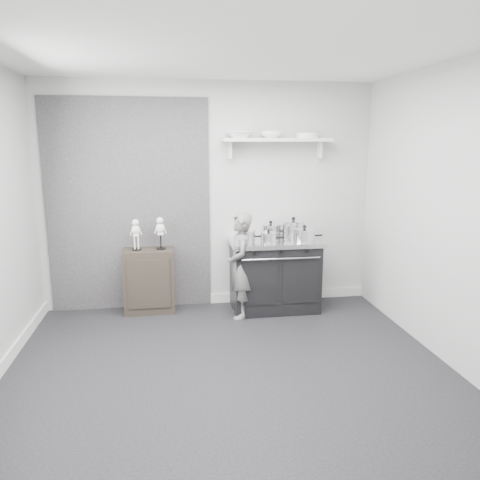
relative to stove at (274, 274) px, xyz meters
name	(u,v)px	position (x,y,z in m)	size (l,w,h in m)	color
ground	(229,370)	(-0.75, -1.48, -0.43)	(4.00, 4.00, 0.00)	black
room_shell	(215,185)	(-0.84, -1.33, 1.21)	(4.02, 3.62, 2.71)	#AFAFAD
wall_shelf	(277,141)	(0.05, 0.20, 1.58)	(1.30, 0.26, 0.24)	silver
stove	(274,274)	(0.00, 0.00, 0.00)	(1.07, 0.67, 0.86)	black
side_cabinet	(149,281)	(-1.49, 0.13, -0.05)	(0.58, 0.34, 0.76)	black
child	(240,266)	(-0.45, -0.20, 0.18)	(0.44, 0.29, 1.22)	slate
pot_front_left	(246,236)	(-0.36, -0.07, 0.50)	(0.30, 0.22, 0.18)	silver
pot_back_left	(271,231)	(-0.02, 0.14, 0.51)	(0.33, 0.24, 0.21)	silver
pot_back_right	(293,229)	(0.25, 0.11, 0.53)	(0.36, 0.27, 0.25)	silver
pot_front_right	(304,235)	(0.31, -0.15, 0.50)	(0.35, 0.26, 0.20)	silver
pot_front_center	(269,237)	(-0.11, -0.15, 0.49)	(0.28, 0.19, 0.16)	silver
skeleton_full	(136,232)	(-1.62, 0.13, 0.54)	(0.12, 0.08, 0.42)	silver
skeleton_torso	(160,231)	(-1.34, 0.13, 0.55)	(0.12, 0.08, 0.44)	silver
bowl_large	(239,135)	(-0.40, 0.19, 1.64)	(0.30, 0.30, 0.07)	white
bowl_small	(272,135)	(-0.01, 0.19, 1.65)	(0.25, 0.25, 0.08)	white
plate_stack	(308,135)	(0.42, 0.19, 1.64)	(0.27, 0.27, 0.06)	silver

